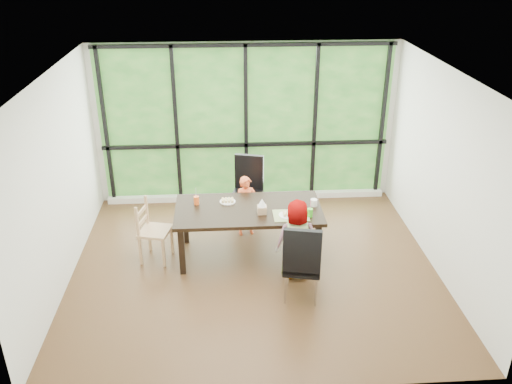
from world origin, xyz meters
TOP-DOWN VIEW (x-y plane):
  - ground at (0.00, 0.00)m, footprint 5.00×5.00m
  - back_wall at (0.00, 2.25)m, footprint 5.00×0.00m
  - foliage_backdrop at (0.00, 2.23)m, footprint 4.80×0.02m
  - window_mullions at (0.00, 2.19)m, footprint 4.80×0.06m
  - window_sill at (0.00, 2.15)m, footprint 4.80×0.12m
  - dining_table at (-0.06, 0.34)m, footprint 2.05×1.05m
  - chair_window_leather at (-0.03, 1.34)m, footprint 0.56×0.56m
  - chair_interior_leather at (0.56, -0.69)m, footprint 0.55×0.55m
  - chair_end_beech at (-1.37, 0.32)m, footprint 0.49×0.50m
  - child_toddler at (-0.06, 0.96)m, footprint 0.39×0.30m
  - child_older at (0.54, -0.24)m, footprint 0.57×0.40m
  - placemat at (0.51, 0.09)m, footprint 0.48×0.35m
  - plate_far at (-0.35, 0.56)m, footprint 0.22×0.22m
  - plate_near at (0.46, 0.09)m, footprint 0.25×0.25m
  - orange_cup at (-0.79, 0.52)m, footprint 0.08×0.08m
  - green_cup at (0.76, 0.05)m, footprint 0.08×0.08m
  - white_mug at (0.86, 0.37)m, footprint 0.10×0.10m
  - tissue_box at (0.12, 0.19)m, footprint 0.13×0.13m
  - crepe_rolls_far at (-0.35, 0.56)m, footprint 0.20×0.12m
  - crepe_rolls_near at (0.46, 0.09)m, footprint 0.15×0.12m
  - straw_white at (-0.79, 0.52)m, footprint 0.01×0.04m
  - straw_pink at (0.76, 0.05)m, footprint 0.01×0.04m
  - tissue at (0.12, 0.19)m, footprint 0.12×0.12m

SIDE VIEW (x-z plane):
  - ground at x=0.00m, z-range 0.00..0.00m
  - window_sill at x=0.00m, z-range 0.00..0.10m
  - dining_table at x=-0.06m, z-range 0.00..0.75m
  - chair_end_beech at x=-1.37m, z-range 0.00..0.90m
  - child_toddler at x=-0.06m, z-range 0.00..0.95m
  - chair_window_leather at x=-0.03m, z-range 0.00..1.08m
  - chair_interior_leather at x=0.56m, z-range 0.00..1.08m
  - child_older at x=0.54m, z-range 0.00..1.12m
  - placemat at x=0.51m, z-range 0.75..0.76m
  - plate_far at x=-0.35m, z-range 0.75..0.76m
  - plate_near at x=0.46m, z-range 0.75..0.77m
  - crepe_rolls_far at x=-0.35m, z-range 0.76..0.80m
  - crepe_rolls_near at x=0.46m, z-range 0.77..0.80m
  - white_mug at x=0.86m, z-range 0.75..0.85m
  - tissue_box at x=0.12m, z-range 0.75..0.86m
  - green_cup at x=0.76m, z-range 0.75..0.87m
  - orange_cup at x=-0.79m, z-range 0.75..0.87m
  - straw_pink at x=0.76m, z-range 0.81..1.01m
  - straw_white at x=-0.79m, z-range 0.81..1.01m
  - tissue at x=0.12m, z-range 0.86..0.97m
  - back_wall at x=0.00m, z-range -1.15..3.85m
  - foliage_backdrop at x=0.00m, z-range 0.03..2.67m
  - window_mullions at x=0.00m, z-range 0.03..2.67m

